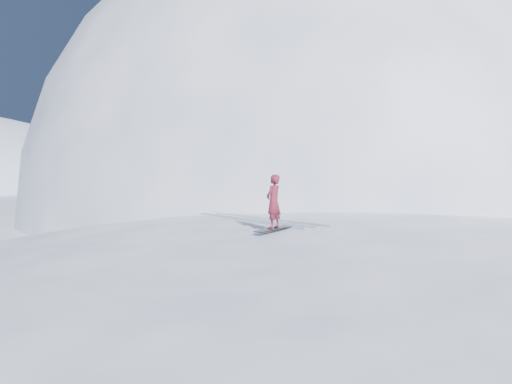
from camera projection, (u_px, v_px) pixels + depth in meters
ground at (376, 305)px, 14.18m from camera, size 400.00×400.00×0.00m
near_ridge at (335, 281)px, 17.25m from camera, size 36.00×28.00×4.80m
summit_peak at (336, 209)px, 47.88m from camera, size 60.00×56.00×56.00m
peak_shoulder at (275, 222)px, 36.40m from camera, size 28.00×24.00×18.00m
wind_bumps at (318, 292)px, 15.67m from camera, size 16.00×14.40×1.00m
snowboard at (274, 229)px, 13.91m from camera, size 1.70×0.96×0.03m
snowboarder at (274, 202)px, 13.87m from camera, size 0.71×0.60×1.65m
board_tracks at (255, 219)px, 16.65m from camera, size 1.88×5.96×0.04m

